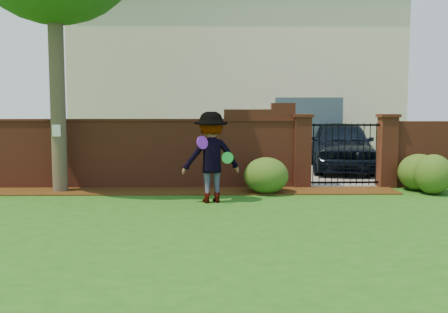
{
  "coord_description": "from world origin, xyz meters",
  "views": [
    {
      "loc": [
        0.16,
        -8.86,
        2.04
      ],
      "look_at": [
        0.35,
        1.4,
        1.05
      ],
      "focal_mm": 40.57,
      "sensor_mm": 36.0,
      "label": 1
    }
  ],
  "objects_px": {
    "man": "(211,157)",
    "car": "(342,146)",
    "frisbee_green": "(228,158)",
    "frisbee_purple": "(202,143)"
  },
  "relations": [
    {
      "from": "car",
      "to": "frisbee_green",
      "type": "bearing_deg",
      "value": -116.34
    },
    {
      "from": "frisbee_purple",
      "to": "frisbee_green",
      "type": "bearing_deg",
      "value": 21.73
    },
    {
      "from": "man",
      "to": "frisbee_green",
      "type": "bearing_deg",
      "value": 150.27
    },
    {
      "from": "man",
      "to": "frisbee_green",
      "type": "xyz_separation_m",
      "value": [
        0.35,
        -0.11,
        0.0
      ]
    },
    {
      "from": "car",
      "to": "man",
      "type": "relative_size",
      "value": 2.44
    },
    {
      "from": "car",
      "to": "frisbee_purple",
      "type": "xyz_separation_m",
      "value": [
        -4.35,
        -5.65,
        0.51
      ]
    },
    {
      "from": "frisbee_purple",
      "to": "frisbee_green",
      "type": "relative_size",
      "value": 1.11
    },
    {
      "from": "car",
      "to": "man",
      "type": "height_order",
      "value": "man"
    },
    {
      "from": "man",
      "to": "car",
      "type": "bearing_deg",
      "value": -140.98
    },
    {
      "from": "car",
      "to": "frisbee_green",
      "type": "height_order",
      "value": "car"
    }
  ]
}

